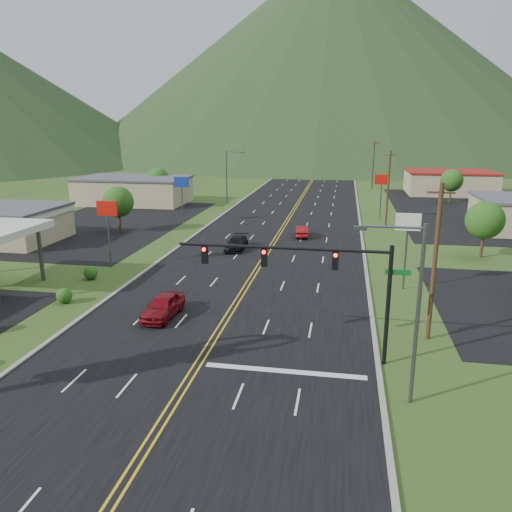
% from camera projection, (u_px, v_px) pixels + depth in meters
% --- Properties ---
extents(traffic_signal, '(13.10, 0.43, 7.00)m').
position_uv_depth(traffic_signal, '(317.00, 271.00, 28.01)').
color(traffic_signal, black).
rests_on(traffic_signal, ground).
extents(streetlight_east, '(3.28, 0.25, 9.00)m').
position_uv_depth(streetlight_east, '(412.00, 303.00, 23.45)').
color(streetlight_east, '#59595E').
rests_on(streetlight_east, ground).
extents(streetlight_west, '(3.28, 0.25, 9.00)m').
position_uv_depth(streetlight_west, '(228.00, 174.00, 84.40)').
color(streetlight_west, '#59595E').
rests_on(streetlight_west, ground).
extents(building_west_far, '(18.40, 11.40, 4.50)m').
position_uv_depth(building_west_far, '(134.00, 190.00, 86.01)').
color(building_west_far, tan).
rests_on(building_west_far, ground).
extents(building_east_far, '(16.40, 12.40, 4.50)m').
position_uv_depth(building_east_far, '(449.00, 182.00, 97.49)').
color(building_east_far, tan).
rests_on(building_east_far, ground).
extents(pole_sign_west_a, '(2.00, 0.18, 6.40)m').
position_uv_depth(pole_sign_west_a, '(107.00, 215.00, 46.77)').
color(pole_sign_west_a, '#59595E').
rests_on(pole_sign_west_a, ground).
extents(pole_sign_west_b, '(2.00, 0.18, 6.40)m').
position_uv_depth(pole_sign_west_b, '(182.00, 187.00, 67.70)').
color(pole_sign_west_b, '#59595E').
rests_on(pole_sign_west_b, ground).
extents(pole_sign_east_a, '(2.00, 0.18, 6.40)m').
position_uv_depth(pole_sign_east_a, '(408.00, 230.00, 40.31)').
color(pole_sign_east_a, '#59595E').
rests_on(pole_sign_east_a, ground).
extents(pole_sign_east_b, '(2.00, 0.18, 6.40)m').
position_uv_depth(pole_sign_east_b, '(382.00, 184.00, 70.75)').
color(pole_sign_east_b, '#59595E').
rests_on(pole_sign_east_b, ground).
extents(tree_west_a, '(3.84, 3.84, 5.82)m').
position_uv_depth(tree_west_a, '(118.00, 202.00, 62.35)').
color(tree_west_a, '#382314').
rests_on(tree_west_a, ground).
extents(tree_west_b, '(3.84, 3.84, 5.82)m').
position_uv_depth(tree_west_b, '(158.00, 179.00, 88.89)').
color(tree_west_b, '#382314').
rests_on(tree_west_b, ground).
extents(tree_east_a, '(3.84, 3.84, 5.82)m').
position_uv_depth(tree_east_a, '(485.00, 220.00, 50.50)').
color(tree_east_a, '#382314').
rests_on(tree_east_a, ground).
extents(tree_east_b, '(3.84, 3.84, 5.82)m').
position_uv_depth(tree_east_b, '(452.00, 180.00, 85.99)').
color(tree_east_b, '#382314').
rests_on(tree_east_b, ground).
extents(utility_pole_a, '(1.60, 0.28, 10.00)m').
position_uv_depth(utility_pole_a, '(435.00, 262.00, 30.69)').
color(utility_pole_a, '#382314').
rests_on(utility_pole_a, ground).
extents(utility_pole_b, '(1.60, 0.28, 10.00)m').
position_uv_depth(utility_pole_b, '(388.00, 188.00, 65.89)').
color(utility_pole_b, '#382314').
rests_on(utility_pole_b, ground).
extents(utility_pole_c, '(1.60, 0.28, 10.00)m').
position_uv_depth(utility_pole_c, '(373.00, 164.00, 103.96)').
color(utility_pole_c, '#382314').
rests_on(utility_pole_c, ground).
extents(utility_pole_d, '(1.60, 0.28, 10.00)m').
position_uv_depth(utility_pole_d, '(366.00, 154.00, 142.02)').
color(utility_pole_d, '#382314').
rests_on(utility_pole_d, ground).
extents(mountain_n, '(220.00, 220.00, 85.00)m').
position_uv_depth(mountain_n, '(332.00, 54.00, 215.58)').
color(mountain_n, '#1D3317').
rests_on(mountain_n, ground).
extents(car_red_near, '(2.19, 4.84, 1.61)m').
position_uv_depth(car_red_near, '(163.00, 307.00, 35.32)').
color(car_red_near, maroon).
rests_on(car_red_near, ground).
extents(car_dark_mid, '(1.98, 4.79, 1.39)m').
position_uv_depth(car_dark_mid, '(236.00, 244.00, 54.43)').
color(car_dark_mid, black).
rests_on(car_dark_mid, ground).
extents(car_red_far, '(1.93, 4.23, 1.35)m').
position_uv_depth(car_red_far, '(302.00, 232.00, 60.56)').
color(car_red_far, maroon).
rests_on(car_red_far, ground).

